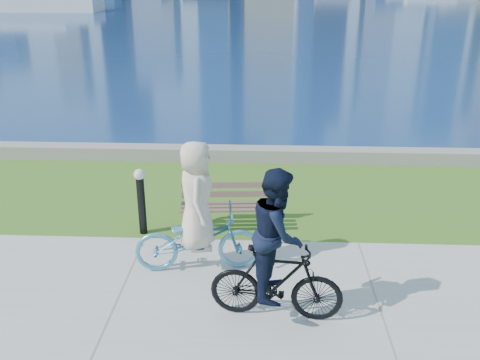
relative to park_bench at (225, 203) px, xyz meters
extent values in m
plane|color=#39641A|center=(2.52, -2.31, -0.53)|extent=(320.00, 320.00, 0.00)
cube|color=#ABABA6|center=(2.52, -2.31, -0.52)|extent=(80.00, 3.50, 0.02)
cube|color=gray|center=(2.52, 3.89, -0.36)|extent=(90.00, 0.50, 0.35)
cube|color=navy|center=(2.52, 69.69, -0.53)|extent=(320.00, 131.00, 0.01)
cube|color=white|center=(-25.37, 51.13, 0.14)|extent=(15.67, 4.48, 1.34)
cube|color=black|center=(-0.71, -0.34, -0.30)|extent=(0.07, 0.07, 0.47)
cube|color=black|center=(0.75, -0.22, -0.30)|extent=(0.07, 0.07, 0.47)
cube|color=black|center=(-0.74, 0.04, -0.30)|extent=(0.07, 0.07, 0.47)
cube|color=black|center=(0.73, 0.15, -0.30)|extent=(0.07, 0.07, 0.47)
cube|color=brown|center=(0.02, -0.28, -0.04)|extent=(1.68, 0.23, 0.04)
cube|color=brown|center=(0.01, -0.11, -0.04)|extent=(1.68, 0.23, 0.04)
cube|color=brown|center=(0.00, 0.05, -0.04)|extent=(1.68, 0.23, 0.04)
cube|color=brown|center=(-0.01, 0.18, 0.10)|extent=(1.68, 0.19, 0.12)
cube|color=brown|center=(-0.02, 0.21, 0.28)|extent=(1.68, 0.19, 0.12)
cylinder|color=black|center=(-1.55, -0.31, 0.05)|extent=(0.15, 0.15, 1.17)
sphere|color=silver|center=(-1.55, -0.31, 0.68)|extent=(0.21, 0.21, 0.21)
imported|color=#5098C2|center=(-0.33, -1.58, 0.04)|extent=(0.99, 2.17, 1.10)
imported|color=white|center=(-0.33, -1.58, 0.83)|extent=(0.70, 0.97, 1.83)
imported|color=black|center=(0.95, -2.87, 0.06)|extent=(0.75, 1.96, 1.15)
imported|color=black|center=(0.95, -2.87, 0.86)|extent=(0.79, 0.97, 1.88)
camera|label=1|loc=(0.73, -9.40, 4.29)|focal=40.00mm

